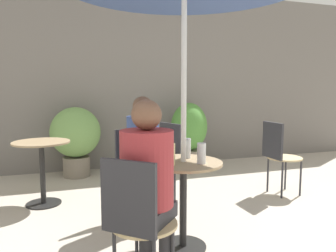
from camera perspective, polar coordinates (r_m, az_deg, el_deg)
name	(u,v)px	position (r m, az deg, el deg)	size (l,w,h in m)	color
storefront_wall	(124,78)	(5.56, -7.74, 8.23)	(10.00, 0.06, 3.00)	slate
cafe_table_near	(183,186)	(2.75, 2.67, -10.42)	(0.64, 0.64, 0.73)	black
cafe_table_far	(42,160)	(4.01, -21.10, -5.48)	(0.63, 0.63, 0.73)	black
bistro_chair_0	(136,165)	(3.36, -5.57, -6.80)	(0.45, 0.47, 0.92)	tan
bistro_chair_1	(137,216)	(2.08, -5.49, -15.28)	(0.49, 0.49, 0.92)	tan
bistro_chair_2	(164,154)	(3.88, -0.61, -4.95)	(0.47, 0.46, 0.92)	tan
bistro_chair_3	(278,151)	(4.31, 18.69, -4.16)	(0.43, 0.43, 0.92)	tan
seated_person_0	(144,148)	(3.19, -4.25, -3.88)	(0.34, 0.36, 1.25)	brown
seated_person_1	(148,179)	(2.14, -3.50, -9.13)	(0.44, 0.44, 1.26)	#2D2D33
beer_glass_0	(188,148)	(2.83, 3.45, -3.86)	(0.06, 0.06, 0.17)	silver
beer_glass_1	(166,150)	(2.74, -0.27, -4.23)	(0.06, 0.06, 0.16)	#DBC65B
beer_glass_2	(171,154)	(2.55, 0.60, -4.93)	(0.06, 0.06, 0.17)	beige
beer_glass_3	(201,153)	(2.62, 5.85, -4.76)	(0.07, 0.07, 0.17)	silver
potted_plant_0	(76,136)	(5.13, -15.79, -1.63)	(0.74, 0.74, 1.05)	slate
potted_plant_1	(189,132)	(5.35, 3.68, -1.09)	(0.59, 0.59, 1.10)	slate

